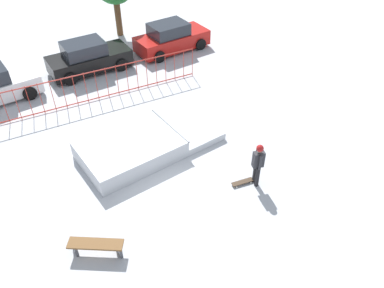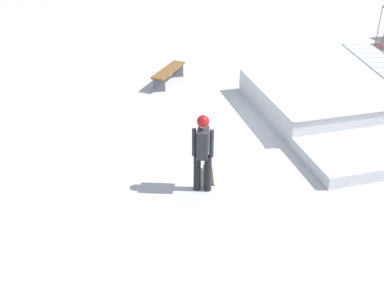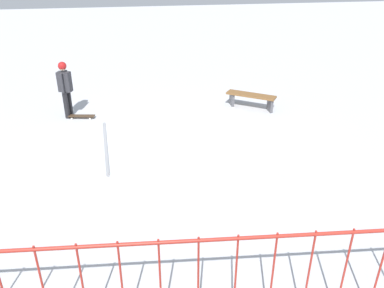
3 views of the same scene
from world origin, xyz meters
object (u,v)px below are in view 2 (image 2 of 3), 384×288
(skater, at_px, (203,148))
(park_bench, at_px, (169,73))
(skate_ramp, at_px, (315,108))
(skateboard, at_px, (208,175))

(skater, distance_m, park_bench, 5.82)
(skate_ramp, xyz_separation_m, skater, (2.57, -3.69, 0.69))
(skater, bearing_deg, skate_ramp, 144.59)
(skater, xyz_separation_m, park_bench, (-5.77, 0.30, -0.65))
(skater, height_order, park_bench, skater)
(skateboard, bearing_deg, skate_ramp, 133.29)
(skater, bearing_deg, skateboard, 169.40)
(skateboard, relative_size, park_bench, 0.54)
(skateboard, height_order, park_bench, park_bench)
(skateboard, distance_m, park_bench, 5.39)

